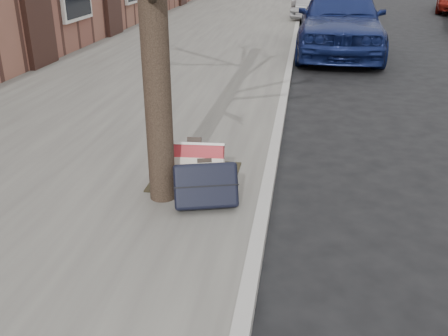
# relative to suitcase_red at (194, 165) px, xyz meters

# --- Properties ---
(ground) EXTENTS (120.00, 120.00, 0.00)m
(ground) POSITION_rel_suitcase_red_xyz_m (1.97, -1.00, -0.35)
(ground) COLOR black
(ground) RESTS_ON ground
(near_sidewalk) EXTENTS (5.00, 70.00, 0.12)m
(near_sidewalk) POSITION_rel_suitcase_red_xyz_m (-1.73, 14.00, -0.29)
(near_sidewalk) COLOR slate
(near_sidewalk) RESTS_ON ground
(dirt_patch) EXTENTS (0.85, 0.85, 0.02)m
(dirt_patch) POSITION_rel_suitcase_red_xyz_m (-0.03, 0.20, -0.22)
(dirt_patch) COLOR black
(dirt_patch) RESTS_ON near_sidewalk
(suitcase_red) EXTENTS (0.61, 0.36, 0.45)m
(suitcase_red) POSITION_rel_suitcase_red_xyz_m (0.00, 0.00, 0.00)
(suitcase_red) COLOR maroon
(suitcase_red) RESTS_ON near_sidewalk
(suitcase_navy) EXTENTS (0.64, 0.48, 0.45)m
(suitcase_navy) POSITION_rel_suitcase_red_xyz_m (0.20, -0.42, -0.00)
(suitcase_navy) COLOR black
(suitcase_navy) RESTS_ON near_sidewalk
(car_near_front) EXTENTS (1.98, 4.70, 1.59)m
(car_near_front) POSITION_rel_suitcase_red_xyz_m (1.76, 7.80, 0.45)
(car_near_front) COLOR #101A48
(car_near_front) RESTS_ON ground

